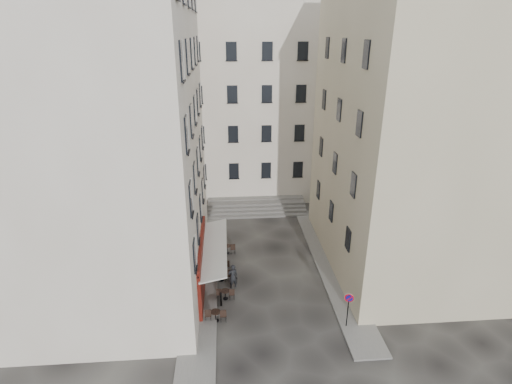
{
  "coord_description": "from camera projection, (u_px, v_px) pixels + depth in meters",
  "views": [
    {
      "loc": [
        -2.68,
        -21.08,
        15.62
      ],
      "look_at": [
        -0.72,
        4.0,
        5.4
      ],
      "focal_mm": 28.0,
      "sensor_mm": 36.0,
      "label": 1
    }
  ],
  "objects": [
    {
      "name": "bistro_table_d",
      "position": [
        221.0,
        265.0,
        27.76
      ],
      "size": [
        1.22,
        0.57,
        0.86
      ],
      "color": "black",
      "rests_on": "ground"
    },
    {
      "name": "stone_steps",
      "position": [
        257.0,
        207.0,
        37.01
      ],
      "size": [
        9.0,
        3.15,
        0.8
      ],
      "color": "#625F5D",
      "rests_on": "ground"
    },
    {
      "name": "cafe_storefront",
      "position": [
        204.0,
        262.0,
        25.45
      ],
      "size": [
        1.74,
        7.3,
        3.5
      ],
      "color": "#4C100A",
      "rests_on": "ground"
    },
    {
      "name": "bollard_far",
      "position": [
        221.0,
        242.0,
        30.65
      ],
      "size": [
        0.12,
        0.12,
        0.98
      ],
      "color": "black",
      "rests_on": "ground"
    },
    {
      "name": "building_left",
      "position": [
        93.0,
        127.0,
        23.68
      ],
      "size": [
        12.2,
        16.2,
        20.6
      ],
      "color": "beige",
      "rests_on": "ground"
    },
    {
      "name": "building_right",
      "position": [
        428.0,
        134.0,
        26.02
      ],
      "size": [
        12.2,
        14.2,
        18.6
      ],
      "color": "tan",
      "rests_on": "ground"
    },
    {
      "name": "bistro_table_e",
      "position": [
        227.0,
        248.0,
        29.92
      ],
      "size": [
        1.2,
        0.56,
        0.84
      ],
      "color": "black",
      "rests_on": "ground"
    },
    {
      "name": "bistro_table_a",
      "position": [
        216.0,
        315.0,
        22.93
      ],
      "size": [
        1.23,
        0.58,
        0.87
      ],
      "color": "black",
      "rests_on": "ground"
    },
    {
      "name": "pedestrian",
      "position": [
        233.0,
        276.0,
        25.78
      ],
      "size": [
        0.73,
        0.6,
        1.72
      ],
      "primitive_type": "imported",
      "rotation": [
        0.0,
        0.0,
        3.48
      ],
      "color": "black",
      "rests_on": "ground"
    },
    {
      "name": "bollard_near",
      "position": [
        221.0,
        299.0,
        24.19
      ],
      "size": [
        0.12,
        0.12,
        0.98
      ],
      "color": "black",
      "rests_on": "ground"
    },
    {
      "name": "ground",
      "position": [
        272.0,
        293.0,
        25.54
      ],
      "size": [
        90.0,
        90.0,
        0.0
      ],
      "primitive_type": "plane",
      "color": "black",
      "rests_on": "ground"
    },
    {
      "name": "bollard_mid",
      "position": [
        221.0,
        267.0,
        27.42
      ],
      "size": [
        0.12,
        0.12,
        0.98
      ],
      "color": "black",
      "rests_on": "ground"
    },
    {
      "name": "no_parking_sign",
      "position": [
        348.0,
        304.0,
        21.98
      ],
      "size": [
        0.5,
        0.18,
        2.28
      ],
      "rotation": [
        0.0,
        0.0,
        -0.28
      ],
      "color": "black",
      "rests_on": "ground"
    },
    {
      "name": "sidewalk_right",
      "position": [
        330.0,
        264.0,
        28.61
      ],
      "size": [
        2.0,
        18.0,
        0.12
      ],
      "primitive_type": "cube",
      "color": "slate",
      "rests_on": "ground"
    },
    {
      "name": "sidewalk_left",
      "position": [
        204.0,
        262.0,
        28.89
      ],
      "size": [
        2.0,
        22.0,
        0.12
      ],
      "primitive_type": "cube",
      "color": "slate",
      "rests_on": "ground"
    },
    {
      "name": "bistro_table_c",
      "position": [
        221.0,
        275.0,
        26.64
      ],
      "size": [
        1.29,
        0.61,
        0.91
      ],
      "color": "black",
      "rests_on": "ground"
    },
    {
      "name": "bistro_table_b",
      "position": [
        225.0,
        294.0,
        24.83
      ],
      "size": [
        1.14,
        0.53,
        0.8
      ],
      "color": "black",
      "rests_on": "ground"
    },
    {
      "name": "building_back",
      "position": [
        241.0,
        99.0,
        39.51
      ],
      "size": [
        18.2,
        10.2,
        18.6
      ],
      "color": "beige",
      "rests_on": "ground"
    }
  ]
}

